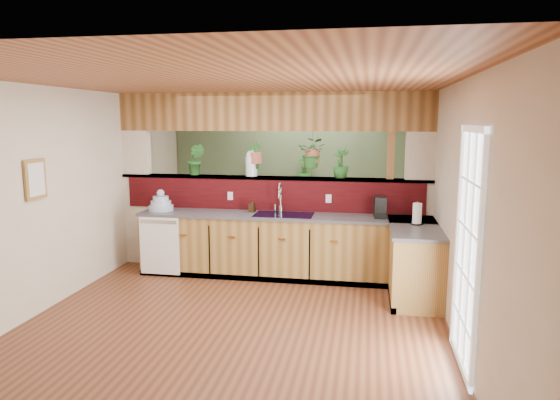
% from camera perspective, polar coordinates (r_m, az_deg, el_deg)
% --- Properties ---
extents(ground, '(4.60, 7.00, 0.01)m').
position_cam_1_polar(ground, '(6.34, -3.35, -11.26)').
color(ground, brown).
rests_on(ground, ground).
extents(ceiling, '(4.60, 7.00, 0.01)m').
position_cam_1_polar(ceiling, '(5.96, -3.59, 12.89)').
color(ceiling, brown).
rests_on(ceiling, ground).
extents(wall_back, '(4.60, 0.02, 2.60)m').
position_cam_1_polar(wall_back, '(9.43, 1.52, 3.59)').
color(wall_back, beige).
rests_on(wall_back, ground).
extents(wall_front, '(4.60, 0.02, 2.60)m').
position_cam_1_polar(wall_front, '(2.82, -20.59, -10.17)').
color(wall_front, beige).
rests_on(wall_front, ground).
extents(wall_left, '(0.02, 7.00, 2.60)m').
position_cam_1_polar(wall_left, '(6.92, -22.32, 0.91)').
color(wall_left, beige).
rests_on(wall_left, ground).
extents(wall_right, '(0.02, 7.00, 2.60)m').
position_cam_1_polar(wall_right, '(5.92, 18.74, -0.17)').
color(wall_right, beige).
rests_on(wall_right, ground).
extents(pass_through_partition, '(4.60, 0.21, 2.60)m').
position_cam_1_polar(pass_through_partition, '(7.33, -0.77, 1.15)').
color(pass_through_partition, beige).
rests_on(pass_through_partition, ground).
extents(pass_through_ledge, '(4.60, 0.21, 0.04)m').
position_cam_1_polar(pass_through_ledge, '(7.31, -0.99, 2.55)').
color(pass_through_ledge, brown).
rests_on(pass_through_ledge, ground).
extents(header_beam, '(4.60, 0.15, 0.55)m').
position_cam_1_polar(header_beam, '(7.27, -1.01, 10.05)').
color(header_beam, brown).
rests_on(header_beam, ground).
extents(sage_backwall, '(4.55, 0.02, 2.55)m').
position_cam_1_polar(sage_backwall, '(9.41, 1.51, 3.58)').
color(sage_backwall, '#59714D').
rests_on(sage_backwall, ground).
extents(countertop, '(4.14, 1.52, 0.90)m').
position_cam_1_polar(countertop, '(6.90, 5.12, -5.68)').
color(countertop, olive).
rests_on(countertop, ground).
extents(dishwasher, '(0.58, 0.03, 0.82)m').
position_cam_1_polar(dishwasher, '(7.27, -13.61, -5.08)').
color(dishwasher, white).
rests_on(dishwasher, ground).
extents(navy_sink, '(0.82, 0.50, 0.18)m').
position_cam_1_polar(navy_sink, '(6.99, 0.44, -2.31)').
color(navy_sink, black).
rests_on(navy_sink, countertop).
extents(french_door, '(0.06, 1.02, 2.16)m').
position_cam_1_polar(french_door, '(4.71, 20.55, -5.68)').
color(french_door, white).
rests_on(french_door, ground).
extents(framed_print, '(0.04, 0.35, 0.45)m').
position_cam_1_polar(framed_print, '(6.22, -26.16, 2.13)').
color(framed_print, olive).
rests_on(framed_print, wall_left).
extents(faucet, '(0.19, 0.19, 0.43)m').
position_cam_1_polar(faucet, '(7.10, -0.01, 0.40)').
color(faucet, '#B7B7B2').
rests_on(faucet, countertop).
extents(dish_stack, '(0.36, 0.36, 0.31)m').
position_cam_1_polar(dish_stack, '(7.48, -13.45, -0.45)').
color(dish_stack, '#A4B3D4').
rests_on(dish_stack, countertop).
extents(soap_dispenser, '(0.10, 0.10, 0.18)m').
position_cam_1_polar(soap_dispenser, '(7.17, -3.20, -0.66)').
color(soap_dispenser, '#382714').
rests_on(soap_dispenser, countertop).
extents(coffee_maker, '(0.15, 0.26, 0.29)m').
position_cam_1_polar(coffee_maker, '(6.86, 11.34, -0.91)').
color(coffee_maker, black).
rests_on(coffee_maker, countertop).
extents(paper_towel, '(0.14, 0.14, 0.29)m').
position_cam_1_polar(paper_towel, '(6.51, 15.40, -1.58)').
color(paper_towel, black).
rests_on(paper_towel, countertop).
extents(glass_jar, '(0.17, 0.17, 0.38)m').
position_cam_1_polar(glass_jar, '(7.35, -3.29, 4.22)').
color(glass_jar, silver).
rests_on(glass_jar, pass_through_ledge).
extents(ledge_plant_left, '(0.25, 0.21, 0.46)m').
position_cam_1_polar(ledge_plant_left, '(7.59, -9.58, 4.57)').
color(ledge_plant_left, '#1F541D').
rests_on(ledge_plant_left, pass_through_ledge).
extents(ledge_plant_right, '(0.30, 0.30, 0.42)m').
position_cam_1_polar(ledge_plant_right, '(7.16, 6.95, 4.21)').
color(ledge_plant_right, '#1F541D').
rests_on(ledge_plant_right, pass_through_ledge).
extents(hanging_plant_a, '(0.23, 0.19, 0.52)m').
position_cam_1_polar(hanging_plant_a, '(7.32, -2.84, 6.11)').
color(hanging_plant_a, brown).
rests_on(hanging_plant_a, header_beam).
extents(hanging_plant_b, '(0.43, 0.38, 0.56)m').
position_cam_1_polar(hanging_plant_b, '(7.18, 3.75, 6.88)').
color(hanging_plant_b, brown).
rests_on(hanging_plant_b, header_beam).
extents(shelving_console, '(1.70, 0.69, 1.10)m').
position_cam_1_polar(shelving_console, '(9.33, -0.23, -1.42)').
color(shelving_console, black).
rests_on(shelving_console, ground).
extents(shelf_plant_a, '(0.20, 0.14, 0.38)m').
position_cam_1_polar(shelf_plant_a, '(9.34, -3.53, 3.16)').
color(shelf_plant_a, '#1F541D').
rests_on(shelf_plant_a, shelving_console).
extents(shelf_plant_b, '(0.35, 0.35, 0.50)m').
position_cam_1_polar(shelf_plant_b, '(9.15, 2.81, 3.42)').
color(shelf_plant_b, '#1F541D').
rests_on(shelf_plant_b, shelving_console).
extents(floor_plant, '(0.69, 0.61, 0.74)m').
position_cam_1_polar(floor_plant, '(8.79, 5.00, -2.98)').
color(floor_plant, '#1F541D').
rests_on(floor_plant, ground).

